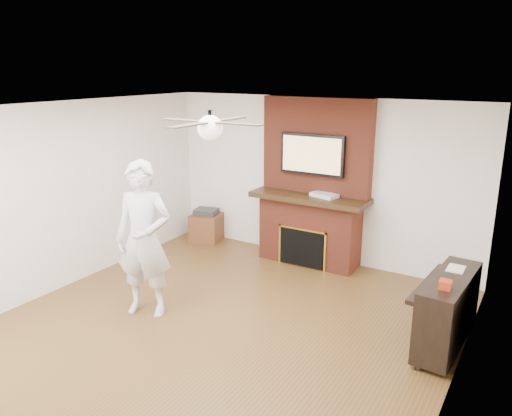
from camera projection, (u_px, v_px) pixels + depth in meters
The scene contains 12 objects.
room_shell at pixel (213, 228), 5.37m from camera, with size 5.36×5.86×2.86m.
fireplace at pixel (312, 199), 7.54m from camera, with size 1.78×0.64×2.50m.
tv at pixel (312, 155), 7.31m from camera, with size 1.00×0.08×0.60m.
ceiling_fan at pixel (210, 127), 5.07m from camera, with size 1.21×1.21×0.31m.
person at pixel (144, 239), 5.91m from camera, with size 0.69×0.46×1.89m, color silver.
side_table at pixel (207, 226), 8.65m from camera, with size 0.59×0.59×0.56m.
piano at pixel (447, 310), 5.28m from camera, with size 0.54×1.27×0.91m.
cable_box at pixel (324, 195), 7.31m from camera, with size 0.39×0.22×0.06m, color silver.
candle_orange at pixel (299, 261), 7.63m from camera, with size 0.07×0.07×0.12m, color orange.
candle_green at pixel (305, 263), 7.57m from camera, with size 0.07×0.07×0.10m, color #4E7D32.
candle_cream at pixel (305, 262), 7.59m from camera, with size 0.08×0.08×0.10m, color beige.
candle_blue at pixel (320, 266), 7.48m from camera, with size 0.06×0.06×0.08m, color #2E488A.
Camera 1 is at (3.04, -4.13, 2.92)m, focal length 35.00 mm.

